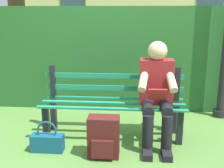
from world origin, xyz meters
The scene contains 6 objects.
ground centered at (0.00, 0.00, 0.00)m, with size 60.00×60.00×0.00m, color #517F38.
park_bench centered at (0.00, -0.06, 0.41)m, with size 1.71×0.47×0.83m.
person_seated centered at (-0.51, 0.10, 0.61)m, with size 0.44×0.73×1.16m.
hedge_backdrop centered at (-0.43, -1.30, 0.81)m, with size 5.88×0.77×1.64m.
backpack centered at (0.05, 0.51, 0.21)m, with size 0.32×0.26×0.44m.
handbag centered at (0.68, 0.45, 0.11)m, with size 0.35×0.14×0.35m.
Camera 1 is at (-0.26, 3.20, 1.48)m, focal length 45.45 mm.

